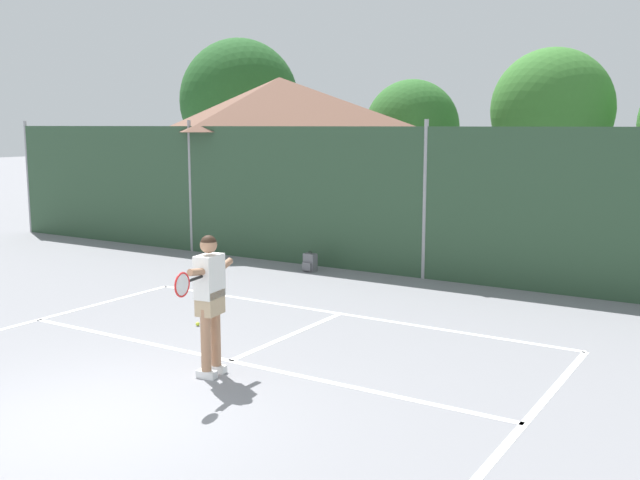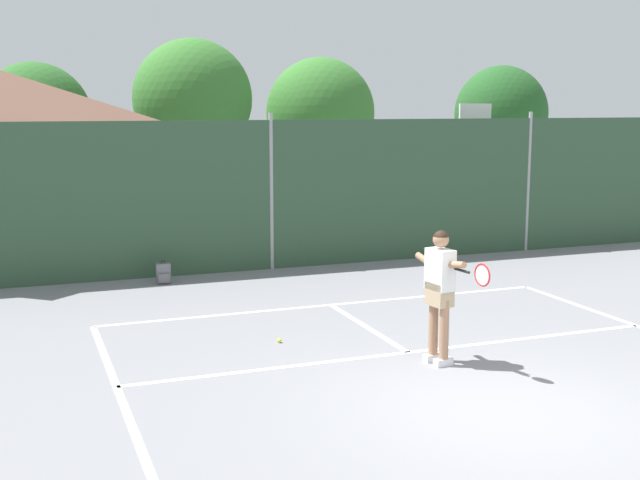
% 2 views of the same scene
% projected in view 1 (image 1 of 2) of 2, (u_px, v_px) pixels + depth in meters
% --- Properties ---
extents(ground_plane, '(120.00, 120.00, 0.00)m').
position_uv_depth(ground_plane, '(88.00, 422.00, 8.08)').
color(ground_plane, gray).
extents(court_markings, '(8.30, 11.10, 0.01)m').
position_uv_depth(court_markings, '(132.00, 403.00, 8.62)').
color(court_markings, white).
rests_on(court_markings, ground).
extents(chainlink_fence, '(26.09, 0.09, 3.35)m').
position_uv_depth(chainlink_fence, '(425.00, 203.00, 15.38)').
color(chainlink_fence, '#2D4C33').
rests_on(chainlink_fence, ground).
extents(clubhouse_building, '(6.78, 5.86, 4.60)m').
position_uv_depth(clubhouse_building, '(280.00, 154.00, 21.53)').
color(clubhouse_building, silver).
rests_on(clubhouse_building, ground).
extents(treeline_backdrop, '(27.37, 4.31, 6.55)m').
position_uv_depth(treeline_backdrop, '(460.00, 112.00, 23.90)').
color(treeline_backdrop, brown).
rests_on(treeline_backdrop, ground).
extents(tennis_player, '(0.39, 1.41, 1.85)m').
position_uv_depth(tennis_player, '(209.00, 293.00, 9.39)').
color(tennis_player, silver).
rests_on(tennis_player, ground).
extents(tennis_ball, '(0.07, 0.07, 0.07)m').
position_uv_depth(tennis_ball, '(198.00, 324.00, 11.92)').
color(tennis_ball, '#CCE033').
rests_on(tennis_ball, ground).
extents(backpack_grey, '(0.30, 0.26, 0.46)m').
position_uv_depth(backpack_grey, '(310.00, 263.00, 16.35)').
color(backpack_grey, slate).
rests_on(backpack_grey, ground).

